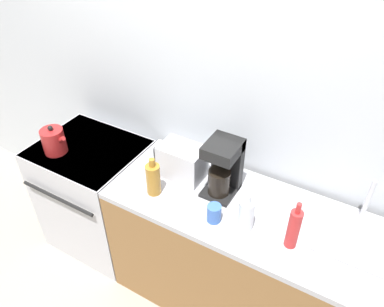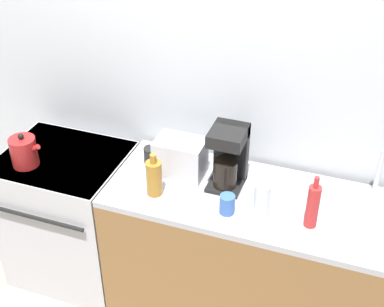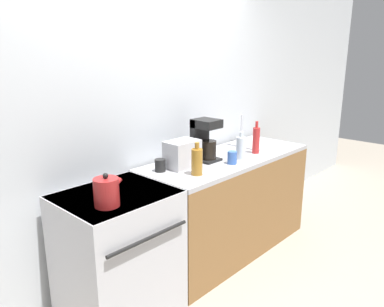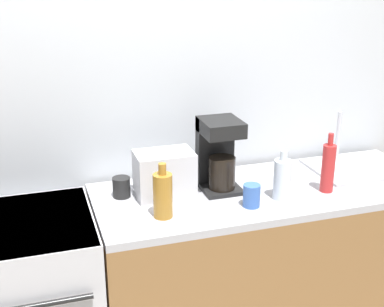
{
  "view_description": "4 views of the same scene",
  "coord_description": "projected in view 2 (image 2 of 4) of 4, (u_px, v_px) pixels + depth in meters",
  "views": [
    {
      "loc": [
        1.04,
        -1.12,
        2.45
      ],
      "look_at": [
        0.15,
        0.42,
        1.08
      ],
      "focal_mm": 35.0,
      "sensor_mm": 36.0,
      "label": 1
    },
    {
      "loc": [
        0.99,
        -1.88,
        2.68
      ],
      "look_at": [
        0.18,
        0.35,
        1.09
      ],
      "focal_mm": 50.0,
      "sensor_mm": 36.0,
      "label": 2
    },
    {
      "loc": [
        -1.95,
        -1.62,
        1.8
      ],
      "look_at": [
        0.15,
        0.34,
        1.02
      ],
      "focal_mm": 35.0,
      "sensor_mm": 36.0,
      "label": 3
    },
    {
      "loc": [
        -0.49,
        -1.86,
        1.96
      ],
      "look_at": [
        0.24,
        0.41,
        1.1
      ],
      "focal_mm": 50.0,
      "sensor_mm": 36.0,
      "label": 4
    }
  ],
  "objects": [
    {
      "name": "sink_tray",
      "position": [
        372.0,
        208.0,
        2.74
      ],
      "size": [
        0.42,
        0.38,
        0.28
      ],
      "color": "#B7B7BC",
      "rests_on": "counter_block"
    },
    {
      "name": "cup_black",
      "position": [
        151.0,
        155.0,
        3.08
      ],
      "size": [
        0.08,
        0.08,
        0.1
      ],
      "color": "black",
      "rests_on": "counter_block"
    },
    {
      "name": "bottle_clear",
      "position": [
        262.0,
        200.0,
        2.66
      ],
      "size": [
        0.08,
        0.08,
        0.24
      ],
      "color": "silver",
      "rests_on": "counter_block"
    },
    {
      "name": "coffee_maker",
      "position": [
        229.0,
        155.0,
        2.84
      ],
      "size": [
        0.18,
        0.21,
        0.35
      ],
      "color": "black",
      "rests_on": "counter_block"
    },
    {
      "name": "bottle_red",
      "position": [
        313.0,
        206.0,
        2.58
      ],
      "size": [
        0.06,
        0.06,
        0.29
      ],
      "color": "#B72828",
      "rests_on": "counter_block"
    },
    {
      "name": "wall_back",
      "position": [
        183.0,
        85.0,
        3.06
      ],
      "size": [
        8.0,
        0.05,
        2.6
      ],
      "color": "silver",
      "rests_on": "ground_plane"
    },
    {
      "name": "cup_blue",
      "position": [
        227.0,
        204.0,
        2.7
      ],
      "size": [
        0.08,
        0.08,
        0.11
      ],
      "color": "#3860B2",
      "rests_on": "counter_block"
    },
    {
      "name": "counter_block",
      "position": [
        260.0,
        262.0,
        3.07
      ],
      "size": [
        1.71,
        0.65,
        0.91
      ],
      "color": "brown",
      "rests_on": "ground_plane"
    },
    {
      "name": "stove",
      "position": [
        71.0,
        214.0,
        3.4
      ],
      "size": [
        0.73,
        0.66,
        0.91
      ],
      "color": "#B7B7BC",
      "rests_on": "ground_plane"
    },
    {
      "name": "bottle_amber",
      "position": [
        154.0,
        177.0,
        2.81
      ],
      "size": [
        0.08,
        0.08,
        0.25
      ],
      "color": "#9E6B23",
      "rests_on": "counter_block"
    },
    {
      "name": "kettle",
      "position": [
        24.0,
        152.0,
        3.04
      ],
      "size": [
        0.19,
        0.15,
        0.21
      ],
      "color": "maroon",
      "rests_on": "stove"
    },
    {
      "name": "toaster",
      "position": [
        180.0,
        157.0,
        2.96
      ],
      "size": [
        0.27,
        0.18,
        0.22
      ],
      "color": "#BCBCC1",
      "rests_on": "counter_block"
    }
  ]
}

